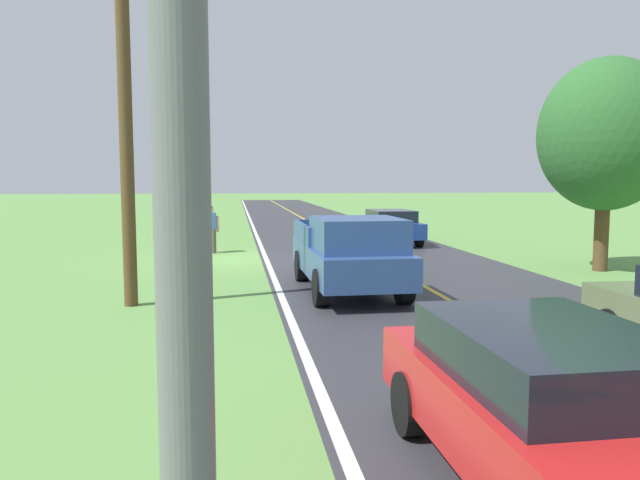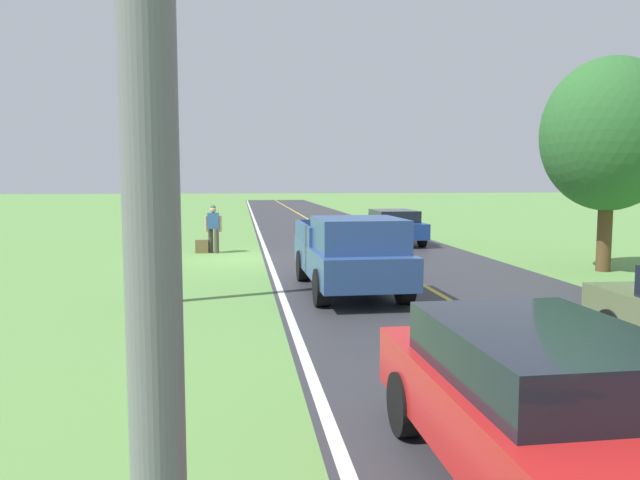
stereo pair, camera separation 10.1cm
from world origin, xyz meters
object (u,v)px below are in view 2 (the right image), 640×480
(suitcase_carried, at_px, (202,246))
(hitchhiker_walking, at_px, (213,226))
(sedan_ahead_same_lane, at_px, (551,408))
(pickup_truck_passing, at_px, (351,252))
(sedan_near_oncoming, at_px, (393,226))
(utility_pole_roadside, at_px, (126,112))
(tree_far_side_near, at_px, (609,135))

(suitcase_carried, bearing_deg, hitchhiker_walking, 100.86)
(sedan_ahead_same_lane, bearing_deg, pickup_truck_passing, -90.09)
(sedan_near_oncoming, bearing_deg, suitcase_carried, 16.59)
(sedan_near_oncoming, relative_size, utility_pole_roadside, 0.55)
(sedan_ahead_same_lane, bearing_deg, suitcase_carried, -77.40)
(sedan_near_oncoming, relative_size, sedan_ahead_same_lane, 1.00)
(suitcase_carried, relative_size, pickup_truck_passing, 0.09)
(pickup_truck_passing, height_order, sedan_near_oncoming, pickup_truck_passing)
(pickup_truck_passing, distance_m, sedan_ahead_same_lane, 9.25)
(suitcase_carried, distance_m, pickup_truck_passing, 9.25)
(hitchhiker_walking, bearing_deg, sedan_near_oncoming, -163.04)
(pickup_truck_passing, xyz_separation_m, sedan_ahead_same_lane, (0.01, 9.24, -0.21))
(suitcase_carried, relative_size, utility_pole_roadside, 0.06)
(pickup_truck_passing, bearing_deg, hitchhiker_walking, -67.26)
(hitchhiker_walking, bearing_deg, pickup_truck_passing, 112.74)
(tree_far_side_near, xyz_separation_m, sedan_ahead_same_lane, (7.93, 11.61, -3.17))
(sedan_ahead_same_lane, bearing_deg, utility_pole_roadside, -60.25)
(sedan_near_oncoming, bearing_deg, tree_far_side_near, 116.74)
(hitchhiker_walking, xyz_separation_m, suitcase_carried, (0.42, 0.07, -0.74))
(utility_pole_roadside, bearing_deg, pickup_truck_passing, -170.80)
(utility_pole_roadside, bearing_deg, tree_far_side_near, -166.12)
(sedan_ahead_same_lane, xyz_separation_m, utility_pole_roadside, (4.83, -8.46, 3.28))
(suitcase_carried, bearing_deg, utility_pole_roadside, -4.82)
(hitchhiker_walking, height_order, suitcase_carried, hitchhiker_walking)
(hitchhiker_walking, distance_m, tree_far_side_near, 13.27)
(hitchhiker_walking, height_order, utility_pole_roadside, utility_pole_roadside)
(pickup_truck_passing, distance_m, utility_pole_roadside, 5.79)
(tree_far_side_near, bearing_deg, hitchhiker_walking, -27.85)
(tree_far_side_near, xyz_separation_m, utility_pole_roadside, (12.76, 3.15, 0.11))
(sedan_ahead_same_lane, bearing_deg, sedan_near_oncoming, -100.73)
(hitchhiker_walking, xyz_separation_m, utility_pole_roadside, (1.32, 9.20, 3.06))
(sedan_near_oncoming, bearing_deg, utility_pole_roadside, 53.01)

